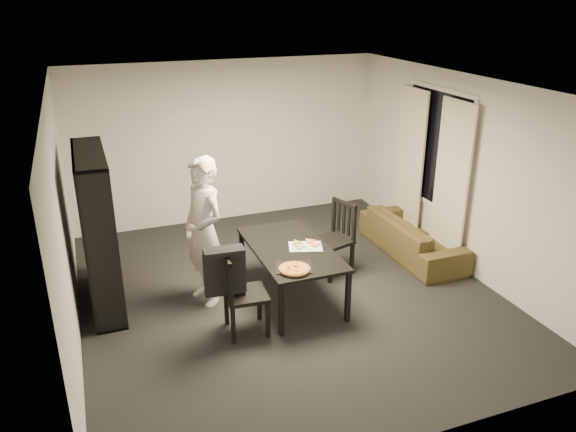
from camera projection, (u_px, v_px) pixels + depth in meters
name	position (u px, v px, depth m)	size (l,w,h in m)	color
room	(287.00, 197.00, 6.66)	(5.01, 5.51, 2.61)	black
window_pane	(437.00, 149.00, 7.92)	(0.02, 1.40, 1.60)	black
window_frame	(436.00, 149.00, 7.92)	(0.03, 1.52, 1.72)	white
curtain_left	(451.00, 184.00, 7.57)	(0.03, 0.70, 2.25)	beige
curtain_right	(409.00, 163.00, 8.48)	(0.03, 0.70, 2.25)	beige
bookshelf	(98.00, 230.00, 6.60)	(0.35, 1.50, 1.90)	black
dining_table	(291.00, 252.00, 6.83)	(0.90, 1.62, 0.68)	black
chair_left	(237.00, 288.00, 6.12)	(0.48, 0.48, 0.97)	black
chair_right	(337.00, 233.00, 7.49)	(0.58, 0.58, 0.99)	black
draped_jacket	(225.00, 270.00, 5.99)	(0.46, 0.22, 0.54)	black
person	(204.00, 232.00, 6.65)	(0.67, 0.44, 1.83)	silver
baking_tray	(294.00, 267.00, 6.31)	(0.40, 0.32, 0.01)	black
pepperoni_pizza	(294.00, 269.00, 6.23)	(0.35, 0.35, 0.03)	#A46B2F
kitchen_towel	(305.00, 247.00, 6.82)	(0.40, 0.30, 0.01)	white
pizza_slices	(305.00, 244.00, 6.87)	(0.37, 0.31, 0.01)	gold
sofa	(412.00, 236.00, 8.11)	(1.87, 0.73, 0.55)	#383616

